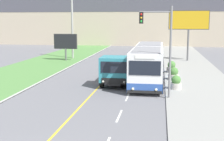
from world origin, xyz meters
TOP-DOWN VIEW (x-y plane):
  - city_bus at (3.96, 18.95)m, footprint 2.75×12.89m
  - dump_truck at (1.43, 16.46)m, footprint 2.55×6.88m
  - utility_pole_far at (-7.64, 34.29)m, footprint 1.80×0.28m
  - traffic_light_mast at (5.12, 12.40)m, footprint 2.28×0.32m
  - billboard_large at (8.69, 33.60)m, footprint 5.32×0.24m
  - billboard_small at (-7.87, 31.62)m, footprint 3.25×0.24m
  - planter_round_near at (6.33, 15.32)m, footprint 0.94×0.94m
  - planter_round_second at (6.31, 19.38)m, footprint 1.01×1.01m
  - planter_round_third at (6.23, 23.43)m, footprint 1.02×1.02m

SIDE VIEW (x-z plane):
  - planter_round_near at x=6.33m, z-range 0.01..1.13m
  - planter_round_second at x=6.31m, z-range 0.01..1.17m
  - planter_round_third at x=6.23m, z-range 0.01..1.21m
  - dump_truck at x=1.43m, z-range 0.00..2.55m
  - city_bus at x=3.96m, z-range 0.03..3.23m
  - billboard_small at x=-7.87m, z-range 0.70..4.38m
  - traffic_light_mast at x=5.12m, z-range 0.86..7.35m
  - utility_pole_far at x=-7.64m, z-range 0.06..9.90m
  - billboard_large at x=8.69m, z-range 1.88..8.70m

